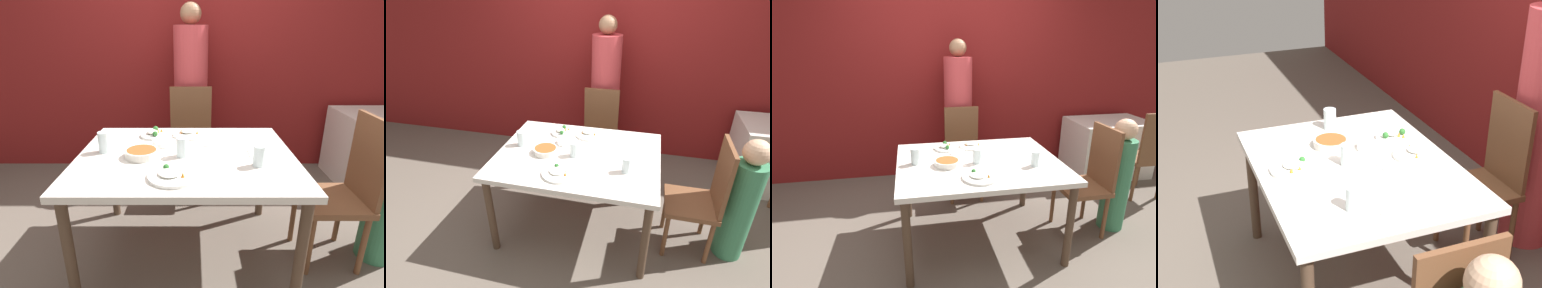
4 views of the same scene
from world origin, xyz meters
The scene contains 14 objects.
ground_plane centered at (0.00, 0.00, 0.00)m, with size 10.00×10.00×0.00m, color #60564C.
dining_table centered at (0.00, 0.00, 0.67)m, with size 1.33×1.05×0.75m.
chair_adult_spot centered at (0.03, 0.87, 0.53)m, with size 0.40×0.40×1.00m.
person_adult centered at (0.03, 1.20, 0.80)m, with size 0.32×0.32×1.71m.
bowl_curry centered at (-0.27, -0.05, 0.77)m, with size 0.20×0.20×0.05m.
plate_rice_adult centered at (-0.07, -0.32, 0.76)m, with size 0.27×0.27×0.05m.
plate_rice_child centered at (-0.23, 0.34, 0.76)m, with size 0.22×0.22×0.06m.
plate_noodles centered at (0.02, 0.35, 0.76)m, with size 0.25×0.25×0.05m.
bowl_rice_small centered at (-0.16, 0.14, 0.77)m, with size 0.14×0.14×0.04m.
glass_water_tall centered at (-0.51, 0.03, 0.81)m, with size 0.08×0.08×0.13m.
glass_water_short centered at (-0.02, -0.04, 0.81)m, with size 0.07×0.07×0.12m.
glass_water_center centered at (0.41, -0.18, 0.81)m, with size 0.07×0.07×0.12m.
napkin_folded centered at (0.46, -0.01, 0.75)m, with size 0.14×0.14×0.01m.
fork_steel centered at (0.08, 0.11, 0.75)m, with size 0.18×0.06×0.01m.
Camera 4 is at (2.38, -0.96, 2.10)m, focal length 50.00 mm.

